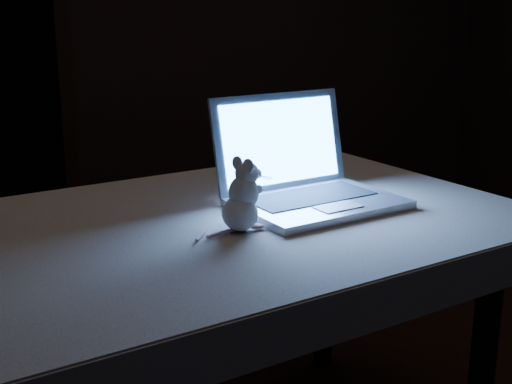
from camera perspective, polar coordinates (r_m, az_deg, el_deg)
name	(u,v)px	position (r m, az deg, el deg)	size (l,w,h in m)	color
back_wall	(159,18)	(4.58, -8.06, 14.14)	(4.50, 0.04, 2.60)	black
table	(228,355)	(2.04, -2.31, -13.38)	(1.52, 0.98, 0.81)	black
tablecloth	(244,241)	(1.87, -1.00, -4.11)	(1.63, 1.09, 0.12)	#C3B19E
laptop	(319,155)	(1.94, 5.27, 3.13)	(0.46, 0.40, 0.31)	#B2B3B7
plush_mouse	(240,195)	(1.75, -1.37, -0.26)	(0.14, 0.14, 0.19)	silver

